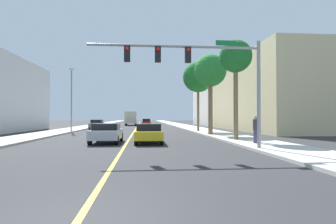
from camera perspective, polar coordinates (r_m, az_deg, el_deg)
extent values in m
plane|color=#2D2D30|center=(46.80, -6.60, -3.26)|extent=(192.00, 192.00, 0.00)
cube|color=#B2ADA3|center=(47.85, -17.33, -3.08)|extent=(3.67, 168.00, 0.15)
cube|color=beige|center=(47.42, 4.24, -3.15)|extent=(3.67, 168.00, 0.15)
cube|color=yellow|center=(46.80, -6.60, -3.26)|extent=(0.16, 144.00, 0.01)
cube|color=beige|center=(41.64, 23.42, 3.25)|extent=(14.97, 23.72, 9.76)
cube|color=silver|center=(62.40, 13.12, 3.43)|extent=(14.30, 16.92, 13.30)
cylinder|color=gray|center=(15.87, 18.32, 3.51)|extent=(0.20, 0.20, 5.86)
cylinder|color=gray|center=(15.09, 1.48, 13.46)|extent=(9.24, 0.14, 0.14)
cube|color=black|center=(15.07, 4.15, 11.71)|extent=(0.32, 0.24, 0.84)
sphere|color=red|center=(15.00, 4.24, 12.76)|extent=(0.20, 0.20, 0.20)
cube|color=black|center=(14.90, -2.13, 11.86)|extent=(0.32, 0.24, 0.84)
sphere|color=red|center=(14.83, -2.10, 12.92)|extent=(0.20, 0.20, 0.20)
cube|color=black|center=(14.91, -8.48, 11.86)|extent=(0.32, 0.24, 0.84)
sphere|color=red|center=(14.83, -8.51, 12.93)|extent=(0.20, 0.20, 0.20)
cube|color=#147233|center=(15.70, 11.88, 13.84)|extent=(1.10, 0.04, 0.28)
cylinder|color=gray|center=(35.46, -19.42, 2.25)|extent=(0.16, 0.16, 7.35)
cube|color=beige|center=(35.88, -19.38, 8.36)|extent=(0.56, 0.28, 0.20)
cylinder|color=brown|center=(21.31, 13.88, 2.90)|extent=(0.34, 0.34, 6.27)
sphere|color=#1E6B28|center=(21.75, 13.85, 11.17)|extent=(2.45, 2.45, 2.45)
cone|color=#1E6B28|center=(22.00, 15.65, 10.51)|extent=(0.49, 1.04, 1.22)
cone|color=#1E6B28|center=(22.43, 13.91, 10.28)|extent=(1.28, 0.81, 1.19)
cone|color=#1E6B28|center=(21.99, 12.03, 10.50)|extent=(1.04, 1.11, 1.50)
cone|color=#1E6B28|center=(21.17, 12.53, 10.96)|extent=(0.99, 1.34, 1.36)
cone|color=#1E6B28|center=(21.17, 15.18, 10.96)|extent=(1.19, 0.76, 1.51)
cylinder|color=brown|center=(27.17, 8.79, 2.01)|extent=(0.43, 0.43, 6.24)
sphere|color=#287F33|center=(27.51, 8.77, 8.51)|extent=(3.16, 3.16, 3.16)
cone|color=#287F33|center=(27.89, 10.55, 7.97)|extent=(0.65, 1.38, 1.78)
cone|color=#287F33|center=(28.34, 9.50, 7.82)|extent=(1.44, 1.22, 1.62)
cone|color=#287F33|center=(28.20, 7.53, 7.86)|extent=(1.51, 1.00, 1.64)
cone|color=#287F33|center=(27.27, 6.82, 8.17)|extent=(0.44, 1.55, 1.22)
cone|color=#287F33|center=(26.56, 8.32, 8.42)|extent=(1.49, 1.03, 1.57)
cone|color=#287F33|center=(26.77, 10.11, 8.35)|extent=(1.74, 1.21, 1.51)
cylinder|color=brown|center=(33.25, 6.28, 1.68)|extent=(0.29, 0.29, 6.50)
sphere|color=#1E6B28|center=(33.56, 6.27, 7.23)|extent=(3.69, 3.69, 3.69)
cone|color=#1E6B28|center=(33.96, 8.02, 6.80)|extent=(0.65, 1.53, 1.55)
cone|color=#1E6B28|center=(34.63, 6.16, 6.64)|extent=(1.91, 0.70, 1.60)
cone|color=#1E6B28|center=(33.43, 4.37, 6.92)|extent=(0.54, 1.61, 2.08)
cone|color=#1E6B28|center=(32.44, 6.46, 7.16)|extent=(1.62, 0.59, 1.52)
cube|color=gold|center=(19.36, -4.04, -4.68)|extent=(1.90, 4.10, 0.57)
cube|color=black|center=(19.05, -4.03, -3.17)|extent=(1.65, 1.80, 0.47)
cylinder|color=black|center=(20.87, -6.35, -5.19)|extent=(0.23, 0.64, 0.64)
cylinder|color=black|center=(20.89, -1.80, -5.20)|extent=(0.23, 0.64, 0.64)
cylinder|color=black|center=(17.91, -6.66, -5.89)|extent=(0.23, 0.64, 0.64)
cylinder|color=black|center=(17.92, -1.34, -5.89)|extent=(0.23, 0.64, 0.64)
cube|color=#BCBCC1|center=(19.85, -12.60, -4.50)|extent=(2.02, 4.03, 0.62)
cube|color=black|center=(19.71, -12.64, -2.98)|extent=(1.74, 2.05, 0.44)
cylinder|color=black|center=(21.43, -14.32, -5.06)|extent=(0.23, 0.64, 0.64)
cylinder|color=black|center=(21.19, -9.69, -5.12)|extent=(0.23, 0.64, 0.64)
cylinder|color=black|center=(18.61, -15.92, -5.67)|extent=(0.23, 0.64, 0.64)
cylinder|color=black|center=(18.33, -10.59, -5.77)|extent=(0.23, 0.64, 0.64)
cube|color=slate|center=(42.70, -14.59, -2.61)|extent=(1.79, 3.96, 0.62)
cube|color=black|center=(42.85, -14.54, -1.87)|extent=(1.55, 2.06, 0.48)
cylinder|color=black|center=(41.19, -13.91, -3.10)|extent=(0.23, 0.64, 0.64)
cylinder|color=black|center=(41.47, -15.97, -3.08)|extent=(0.23, 0.64, 0.64)
cylinder|color=black|center=(43.97, -13.28, -2.97)|extent=(0.23, 0.64, 0.64)
cylinder|color=black|center=(44.24, -15.22, -2.95)|extent=(0.23, 0.64, 0.64)
cube|color=red|center=(55.80, -4.55, -2.27)|extent=(1.82, 4.13, 0.59)
cube|color=black|center=(55.47, -4.54, -1.69)|extent=(1.55, 1.77, 0.55)
cylinder|color=black|center=(57.27, -5.36, -2.53)|extent=(0.24, 0.65, 0.64)
cylinder|color=black|center=(57.32, -3.86, -2.53)|extent=(0.24, 0.65, 0.64)
cylinder|color=black|center=(54.29, -5.28, -2.62)|extent=(0.24, 0.65, 0.64)
cylinder|color=black|center=(54.35, -3.70, -2.62)|extent=(0.24, 0.65, 0.64)
cube|color=silver|center=(63.65, -7.62, -1.54)|extent=(2.42, 2.18, 1.60)
cube|color=beige|center=(59.80, -7.74, -1.14)|extent=(2.45, 5.57, 2.51)
cylinder|color=black|center=(63.71, -8.57, -2.25)|extent=(0.29, 0.90, 0.90)
cylinder|color=black|center=(63.64, -6.68, -2.26)|extent=(0.29, 0.90, 0.90)
cylinder|color=black|center=(58.47, -8.82, -2.37)|extent=(0.29, 0.90, 0.90)
cylinder|color=black|center=(58.40, -6.76, -2.37)|extent=(0.29, 0.90, 0.90)
cylinder|color=#3F3859|center=(18.68, 17.78, -4.85)|extent=(0.32, 0.32, 0.86)
cylinder|color=#333338|center=(18.64, 17.77, -2.50)|extent=(0.38, 0.38, 0.68)
sphere|color=tan|center=(18.64, 17.76, -1.10)|extent=(0.23, 0.23, 0.23)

